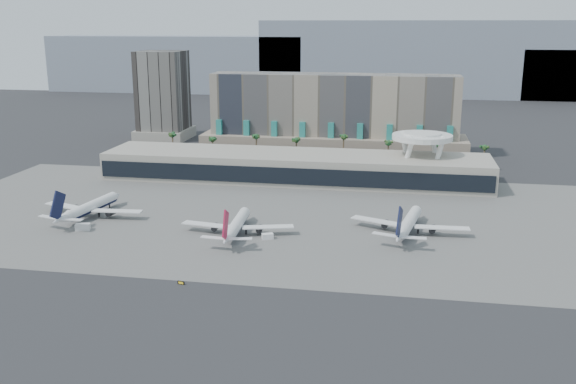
% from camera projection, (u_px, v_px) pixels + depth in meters
% --- Properties ---
extents(ground, '(900.00, 900.00, 0.00)m').
position_uv_depth(ground, '(231.00, 270.00, 182.02)').
color(ground, '#232326').
rests_on(ground, ground).
extents(apron_pad, '(260.00, 130.00, 0.06)m').
position_uv_depth(apron_pad, '(270.00, 215.00, 234.35)').
color(apron_pad, '#5B5B59').
rests_on(apron_pad, ground).
extents(mountain_ridge, '(680.00, 60.00, 70.00)m').
position_uv_depth(mountain_ridge, '(385.00, 63.00, 616.90)').
color(mountain_ridge, gray).
rests_on(mountain_ridge, ground).
extents(hotel, '(140.00, 30.00, 42.00)m').
position_uv_depth(hotel, '(333.00, 122.00, 341.99)').
color(hotel, tan).
rests_on(hotel, ground).
extents(office_tower, '(30.00, 30.00, 52.00)m').
position_uv_depth(office_tower, '(163.00, 101.00, 382.58)').
color(office_tower, black).
rests_on(office_tower, ground).
extents(terminal, '(170.00, 32.50, 14.50)m').
position_uv_depth(terminal, '(295.00, 166.00, 284.88)').
color(terminal, '#B8B2A2').
rests_on(terminal, ground).
extents(saucer_structure, '(26.00, 26.00, 21.89)m').
position_uv_depth(saucer_structure, '(422.00, 141.00, 278.35)').
color(saucer_structure, white).
rests_on(saucer_structure, ground).
extents(palm_row, '(157.80, 2.80, 13.10)m').
position_uv_depth(palm_row, '(321.00, 143.00, 316.13)').
color(palm_row, brown).
rests_on(palm_row, ground).
extents(airliner_left, '(39.64, 41.06, 14.22)m').
position_uv_depth(airliner_left, '(90.00, 207.00, 231.16)').
color(airliner_left, white).
rests_on(airliner_left, ground).
extents(airliner_centre, '(38.04, 39.22, 13.53)m').
position_uv_depth(airliner_centre, '(237.00, 225.00, 211.84)').
color(airliner_centre, white).
rests_on(airliner_centre, ground).
extents(airliner_right, '(39.35, 40.85, 14.20)m').
position_uv_depth(airliner_right, '(408.00, 223.00, 212.99)').
color(airliner_right, white).
rests_on(airliner_right, ground).
extents(service_vehicle_a, '(5.25, 3.59, 2.34)m').
position_uv_depth(service_vehicle_a, '(83.00, 227.00, 216.69)').
color(service_vehicle_a, silver).
rests_on(service_vehicle_a, ground).
extents(service_vehicle_b, '(4.15, 3.34, 1.86)m').
position_uv_depth(service_vehicle_b, '(268.00, 236.00, 208.02)').
color(service_vehicle_b, white).
rests_on(service_vehicle_b, ground).
extents(taxiway_sign, '(2.04, 0.71, 0.92)m').
position_uv_depth(taxiway_sign, '(181.00, 283.00, 172.16)').
color(taxiway_sign, black).
rests_on(taxiway_sign, ground).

